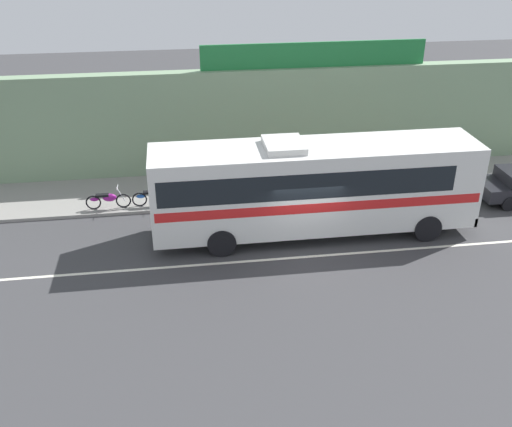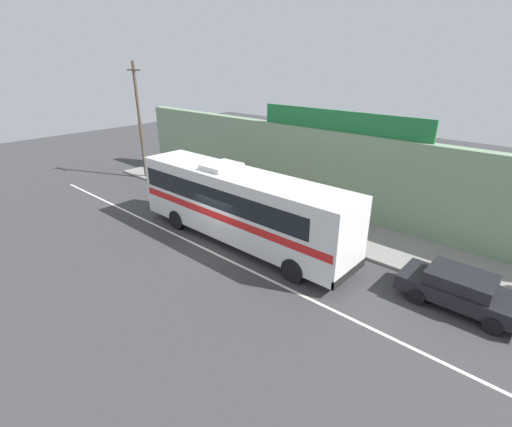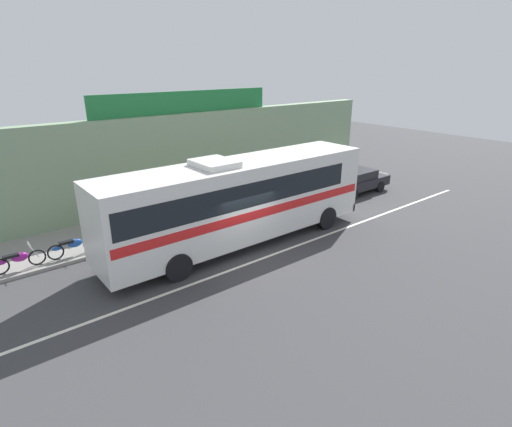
# 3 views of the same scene
# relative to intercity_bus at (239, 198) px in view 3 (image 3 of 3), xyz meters

# --- Properties ---
(ground_plane) EXTENTS (70.00, 70.00, 0.00)m
(ground_plane) POSITION_rel_intercity_bus_xyz_m (-0.45, -0.91, -2.07)
(ground_plane) COLOR #3A3A3D
(sidewalk_slab) EXTENTS (30.00, 3.60, 0.14)m
(sidewalk_slab) POSITION_rel_intercity_bus_xyz_m (-0.45, 4.29, -2.00)
(sidewalk_slab) COLOR gray
(sidewalk_slab) RESTS_ON ground_plane
(storefront_facade) EXTENTS (30.00, 0.70, 4.80)m
(storefront_facade) POSITION_rel_intercity_bus_xyz_m (-0.45, 6.44, 0.33)
(storefront_facade) COLOR gray
(storefront_facade) RESTS_ON ground_plane
(storefront_billboard) EXTENTS (10.15, 0.12, 1.10)m
(storefront_billboard) POSITION_rel_intercity_bus_xyz_m (1.42, 6.44, 3.28)
(storefront_billboard) COLOR #1E7538
(storefront_billboard) RESTS_ON storefront_facade
(road_center_stripe) EXTENTS (30.00, 0.14, 0.01)m
(road_center_stripe) POSITION_rel_intercity_bus_xyz_m (-0.45, -1.71, -2.06)
(road_center_stripe) COLOR silver
(road_center_stripe) RESTS_ON ground_plane
(intercity_bus) EXTENTS (12.05, 2.60, 3.78)m
(intercity_bus) POSITION_rel_intercity_bus_xyz_m (0.00, 0.00, 0.00)
(intercity_bus) COLOR silver
(intercity_bus) RESTS_ON ground_plane
(parked_car) EXTENTS (4.25, 1.90, 1.37)m
(parked_car) POSITION_rel_intercity_bus_xyz_m (9.72, 1.56, -1.33)
(parked_car) COLOR black
(parked_car) RESTS_ON ground_plane
(motorcycle_purple) EXTENTS (1.95, 0.56, 0.94)m
(motorcycle_purple) POSITION_rel_intercity_bus_xyz_m (-5.92, 2.95, -1.50)
(motorcycle_purple) COLOR black
(motorcycle_purple) RESTS_ON sidewalk_slab
(motorcycle_black) EXTENTS (1.83, 0.56, 0.94)m
(motorcycle_black) POSITION_rel_intercity_bus_xyz_m (-7.83, 2.93, -1.50)
(motorcycle_black) COLOR black
(motorcycle_black) RESTS_ON sidewalk_slab
(pedestrian_near_shop) EXTENTS (0.30, 0.48, 1.58)m
(pedestrian_near_shop) POSITION_rel_intercity_bus_xyz_m (12.16, 4.51, -1.01)
(pedestrian_near_shop) COLOR navy
(pedestrian_near_shop) RESTS_ON sidewalk_slab
(pedestrian_by_curb) EXTENTS (0.30, 0.48, 1.62)m
(pedestrian_by_curb) POSITION_rel_intercity_bus_xyz_m (-4.60, 4.50, -0.99)
(pedestrian_by_curb) COLOR brown
(pedestrian_by_curb) RESTS_ON sidewalk_slab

